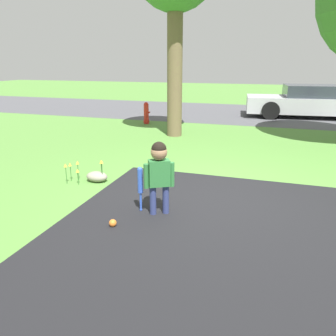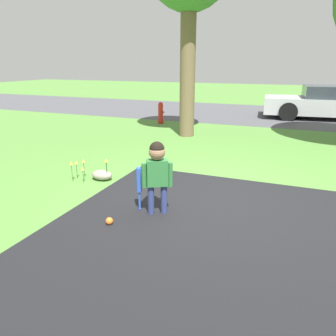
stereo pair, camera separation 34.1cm
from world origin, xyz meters
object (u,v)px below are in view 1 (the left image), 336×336
at_px(baseball_bat, 140,183).
at_px(fire_hydrant, 146,113).
at_px(child, 159,168).
at_px(sports_ball, 113,223).
at_px(parked_car, 308,102).

xyz_separation_m(baseball_bat, fire_hydrant, (-2.54, 6.71, -0.07)).
xyz_separation_m(child, sports_ball, (-0.46, -0.56, -0.63)).
height_order(baseball_bat, sports_ball, baseball_bat).
bearing_deg(parked_car, baseball_bat, 67.66).
bearing_deg(sports_ball, parked_car, 73.48).
xyz_separation_m(child, baseball_bat, (-0.29, 0.00, -0.25)).
relative_size(sports_ball, parked_car, 0.02).
xyz_separation_m(sports_ball, parked_car, (3.15, 10.62, 0.55)).
distance_m(baseball_bat, fire_hydrant, 7.17).
xyz_separation_m(child, fire_hydrant, (-2.83, 6.71, -0.32)).
bearing_deg(child, baseball_bat, 150.01).
bearing_deg(fire_hydrant, child, -67.15).
relative_size(child, parked_car, 0.22).
height_order(child, parked_car, parked_car).
bearing_deg(parked_car, fire_hydrant, 25.46).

